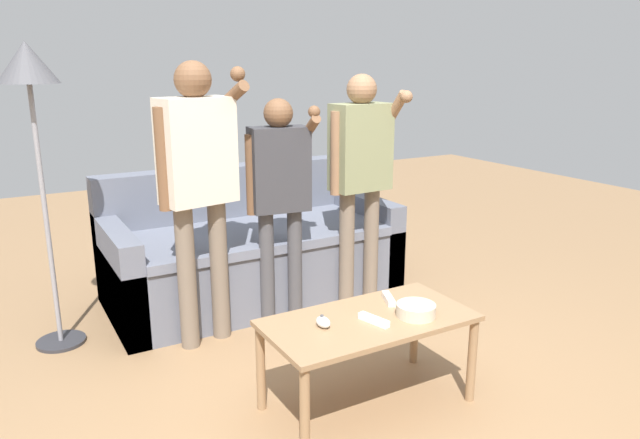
# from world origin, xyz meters

# --- Properties ---
(ground_plane) EXTENTS (12.00, 12.00, 0.00)m
(ground_plane) POSITION_xyz_m (0.00, 0.00, 0.00)
(ground_plane) COLOR #93704C
(couch) EXTENTS (1.97, 0.96, 0.89)m
(couch) POSITION_xyz_m (0.19, 1.64, 0.31)
(couch) COLOR slate
(couch) RESTS_ON ground
(coffee_table) EXTENTS (0.99, 0.51, 0.46)m
(coffee_table) POSITION_xyz_m (0.11, 0.04, 0.40)
(coffee_table) COLOR #997551
(coffee_table) RESTS_ON ground
(snack_bowl) EXTENTS (0.19, 0.19, 0.06)m
(snack_bowl) POSITION_xyz_m (0.32, -0.05, 0.49)
(snack_bowl) COLOR beige
(snack_bowl) RESTS_ON coffee_table
(game_remote_nunchuk) EXTENTS (0.06, 0.09, 0.05)m
(game_remote_nunchuk) POSITION_xyz_m (-0.12, 0.06, 0.48)
(game_remote_nunchuk) COLOR white
(game_remote_nunchuk) RESTS_ON coffee_table
(floor_lamp) EXTENTS (0.32, 0.32, 1.73)m
(floor_lamp) POSITION_xyz_m (-1.11, 1.48, 1.48)
(floor_lamp) COLOR #2D2D33
(floor_lamp) RESTS_ON ground
(player_left) EXTENTS (0.51, 0.31, 1.63)m
(player_left) POSITION_xyz_m (-0.34, 1.08, 1.03)
(player_left) COLOR #756656
(player_left) RESTS_ON ground
(player_center) EXTENTS (0.42, 0.32, 1.42)m
(player_center) POSITION_xyz_m (0.17, 1.10, 0.89)
(player_center) COLOR #47474C
(player_center) RESTS_ON ground
(player_right) EXTENTS (0.47, 0.35, 1.55)m
(player_right) POSITION_xyz_m (0.75, 1.09, 0.98)
(player_right) COLOR #756656
(player_right) RESTS_ON ground
(game_remote_wand_near) EXTENTS (0.08, 0.17, 0.03)m
(game_remote_wand_near) POSITION_xyz_m (0.10, -0.02, 0.47)
(game_remote_wand_near) COLOR white
(game_remote_wand_near) RESTS_ON coffee_table
(game_remote_wand_far) EXTENTS (0.09, 0.15, 0.03)m
(game_remote_wand_far) POSITION_xyz_m (0.31, 0.16, 0.47)
(game_remote_wand_far) COLOR white
(game_remote_wand_far) RESTS_ON coffee_table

